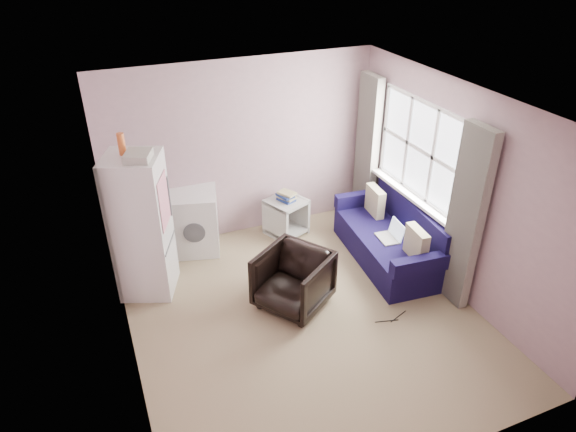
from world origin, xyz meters
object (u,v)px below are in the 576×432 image
at_px(armchair, 293,278).
at_px(side_table, 286,214).
at_px(sofa, 393,239).
at_px(washing_machine, 195,220).
at_px(fridge, 141,226).

bearing_deg(armchair, side_table, 126.17).
height_order(side_table, sofa, sofa).
xyz_separation_m(washing_machine, side_table, (1.30, -0.11, -0.14)).
bearing_deg(washing_machine, sofa, -12.94).
xyz_separation_m(fridge, sofa, (3.11, -0.59, -0.60)).
height_order(washing_machine, side_table, washing_machine).
bearing_deg(sofa, fridge, 174.41).
bearing_deg(sofa, side_table, 138.08).
distance_m(fridge, washing_machine, 1.09).
bearing_deg(washing_machine, side_table, 10.28).
height_order(fridge, sofa, fridge).
relative_size(washing_machine, sofa, 0.45).
xyz_separation_m(fridge, side_table, (2.05, 0.55, -0.58)).
distance_m(washing_machine, side_table, 1.31).
bearing_deg(sofa, armchair, -161.46).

